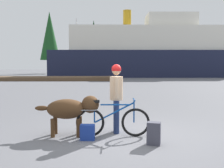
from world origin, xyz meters
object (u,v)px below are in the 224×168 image
(sailboat_moored, at_px, (77,72))
(backpack, at_px, (154,133))
(person_cyclist, at_px, (116,92))
(handbag_pannier, at_px, (88,132))
(bicycle, at_px, (112,121))
(ferry_boat, at_px, (151,53))
(dog, at_px, (71,109))

(sailboat_moored, bearing_deg, backpack, -80.55)
(person_cyclist, relative_size, handbag_pannier, 4.85)
(bicycle, bearing_deg, backpack, -35.90)
(bicycle, distance_m, ferry_boat, 31.18)
(dog, distance_m, sailboat_moored, 36.57)
(bicycle, distance_m, dog, 1.02)
(bicycle, bearing_deg, person_cyclist, 74.28)
(dog, height_order, ferry_boat, ferry_boat)
(backpack, bearing_deg, bicycle, 144.10)
(handbag_pannier, bearing_deg, bicycle, 26.18)
(sailboat_moored, bearing_deg, handbag_pannier, -82.65)
(dog, height_order, handbag_pannier, dog)
(bicycle, relative_size, sailboat_moored, 0.19)
(backpack, relative_size, handbag_pannier, 1.38)
(person_cyclist, relative_size, dog, 1.12)
(sailboat_moored, bearing_deg, bicycle, -81.73)
(person_cyclist, bearing_deg, backpack, -52.82)
(sailboat_moored, bearing_deg, dog, -83.21)
(person_cyclist, height_order, sailboat_moored, sailboat_moored)
(handbag_pannier, xyz_separation_m, ferry_boat, (6.34, 30.78, 3.06))
(bicycle, xyz_separation_m, dog, (-0.97, 0.11, 0.27))
(handbag_pannier, height_order, ferry_boat, ferry_boat)
(person_cyclist, distance_m, handbag_pannier, 1.26)
(handbag_pannier, bearing_deg, backpack, -14.00)
(bicycle, xyz_separation_m, backpack, (0.87, -0.63, -0.13))
(handbag_pannier, bearing_deg, ferry_boat, 78.36)
(person_cyclist, bearing_deg, handbag_pannier, -135.54)
(ferry_boat, height_order, sailboat_moored, ferry_boat)
(bicycle, xyz_separation_m, sailboat_moored, (-5.29, 36.42, 0.13))
(dog, distance_m, handbag_pannier, 0.73)
(person_cyclist, bearing_deg, dog, -165.93)
(ferry_boat, bearing_deg, bicycle, -100.73)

